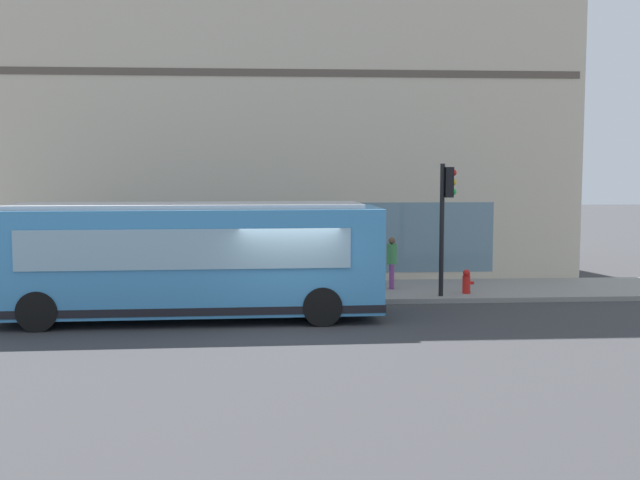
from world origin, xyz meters
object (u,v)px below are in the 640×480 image
at_px(fire_hydrant, 466,282).
at_px(newspaper_vending_box, 119,274).
at_px(city_bus_nearside, 188,261).
at_px(pedestrian_near_building_entrance, 392,259).
at_px(pedestrian_walking_along_curb, 29,261).
at_px(traffic_light_near_corner, 446,204).

xyz_separation_m(fire_hydrant, newspaper_vending_box, (1.68, 10.78, 0.09)).
distance_m(city_bus_nearside, fire_hydrant, 8.67).
relative_size(city_bus_nearside, fire_hydrant, 13.65).
height_order(city_bus_nearside, pedestrian_near_building_entrance, city_bus_nearside).
relative_size(fire_hydrant, pedestrian_near_building_entrance, 0.45).
relative_size(pedestrian_walking_along_curb, pedestrian_near_building_entrance, 1.00).
distance_m(traffic_light_near_corner, newspaper_vending_box, 10.49).
bearing_deg(city_bus_nearside, pedestrian_walking_along_curb, 51.54).
xyz_separation_m(city_bus_nearside, traffic_light_near_corner, (2.37, -7.38, 1.36)).
bearing_deg(pedestrian_walking_along_curb, fire_hydrant, -96.19).
bearing_deg(pedestrian_near_building_entrance, city_bus_nearside, 122.70).
bearing_deg(pedestrian_walking_along_curb, city_bus_nearside, -128.46).
xyz_separation_m(traffic_light_near_corner, pedestrian_near_building_entrance, (1.49, 1.38, -1.82)).
bearing_deg(traffic_light_near_corner, city_bus_nearside, 107.79).
height_order(city_bus_nearside, fire_hydrant, city_bus_nearside).
relative_size(pedestrian_near_building_entrance, newspaper_vending_box, 1.82).
xyz_separation_m(traffic_light_near_corner, newspaper_vending_box, (2.11, 10.02, -2.31)).
relative_size(fire_hydrant, pedestrian_walking_along_curb, 0.45).
bearing_deg(fire_hydrant, newspaper_vending_box, 81.14).
height_order(fire_hydrant, newspaper_vending_box, newspaper_vending_box).
bearing_deg(fire_hydrant, city_bus_nearside, 108.93).
xyz_separation_m(pedestrian_walking_along_curb, newspaper_vending_box, (0.22, -2.73, -0.49)).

